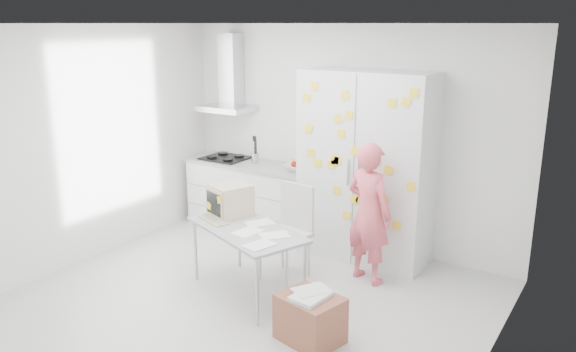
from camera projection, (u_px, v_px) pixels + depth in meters
The scene contains 10 objects.
floor at pixel (250, 303), 5.63m from camera, with size 4.50×4.00×0.02m, color silver.
walls at pixel (289, 157), 5.86m from camera, with size 4.52×4.01×2.70m.
ceiling at pixel (244, 23), 4.92m from camera, with size 4.50×4.00×0.02m, color white.
counter_run at pixel (253, 195), 7.51m from camera, with size 1.84×0.63×1.28m.
range_hood at pixel (230, 81), 7.46m from camera, with size 0.70×0.48×1.01m.
tall_cabinet at pixel (366, 167), 6.46m from camera, with size 1.50×0.68×2.20m.
person at pixel (369, 213), 5.92m from camera, with size 0.56×0.37×1.53m, color #E75966.
desk at pixel (236, 212), 5.84m from camera, with size 1.48×1.09×1.06m.
chair at pixel (289, 226), 6.07m from camera, with size 0.52×0.52×1.03m.
cardboard_box at pixel (310, 318), 4.89m from camera, with size 0.61×0.53×0.46m.
Camera 1 is at (3.08, -4.08, 2.70)m, focal length 35.00 mm.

